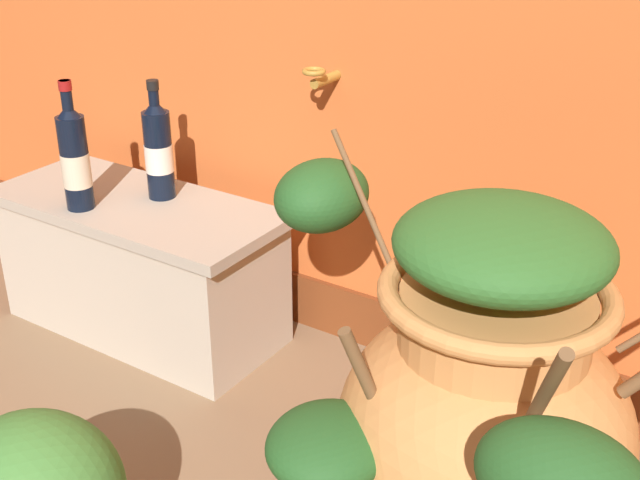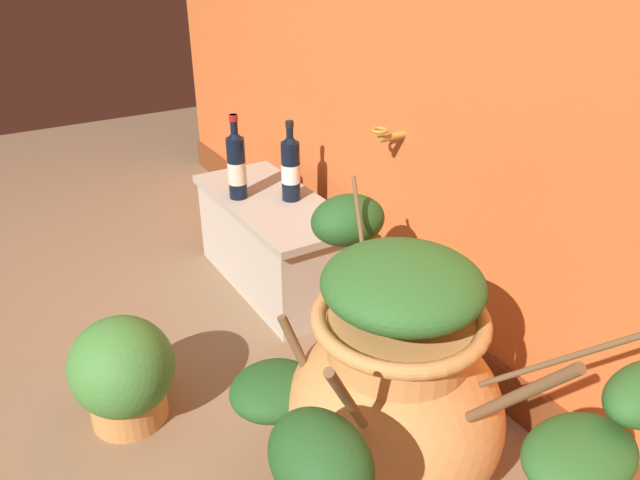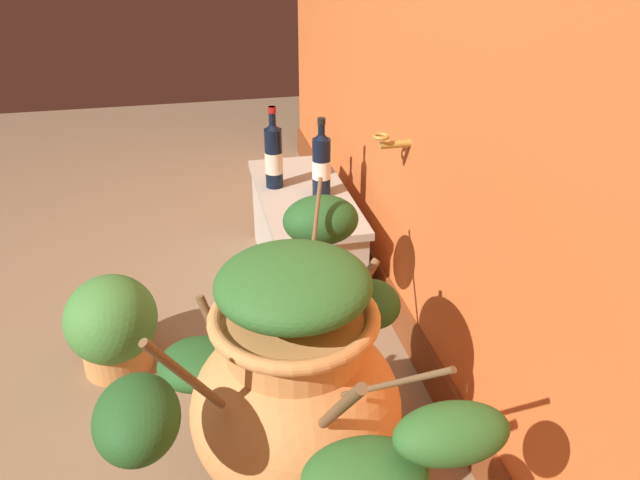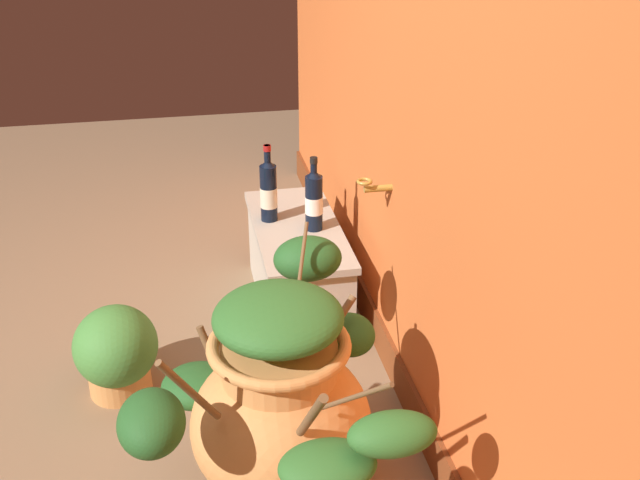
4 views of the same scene
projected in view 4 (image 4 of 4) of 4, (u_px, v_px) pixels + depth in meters
name	position (u px, v px, depth m)	size (l,w,h in m)	color
ground_plane	(92.00, 434.00, 2.64)	(7.00, 7.00, 0.00)	#896B4C
back_wall	(455.00, 38.00, 2.26)	(4.40, 0.33, 2.60)	#D6662D
terracotta_urn	(280.00, 402.00, 2.24)	(1.09, 0.76, 0.73)	#D68E4C
stone_ledge	(298.00, 264.00, 3.30)	(0.81, 0.35, 0.38)	beige
wine_bottle_left	(268.00, 189.00, 3.21)	(0.07, 0.07, 0.33)	black
wine_bottle_middle	(314.00, 199.00, 3.14)	(0.07, 0.07, 0.31)	black
potted_shrub	(116.00, 352.00, 2.78)	(0.33, 0.30, 0.34)	#D68E4C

